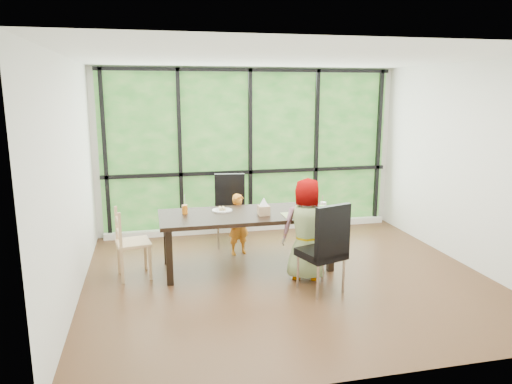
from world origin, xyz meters
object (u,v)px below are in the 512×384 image
Objects in this scene: child_toddler at (239,224)px; orange_cup at (185,209)px; chair_interior_leather at (321,247)px; chair_end_beech at (133,243)px; dining_table at (247,240)px; child_older at (309,229)px; tissue_box at (264,210)px; chair_window_leather at (230,211)px; green_cup at (322,210)px; white_mug at (323,205)px; plate_near at (299,213)px; plate_far at (222,210)px.

child_toddler reaches higher than orange_cup.
chair_interior_leather reaches higher than chair_end_beech.
dining_table is 2.11× the size of chair_interior_leather.
dining_table is at bearing -10.38° from orange_cup.
tissue_box is (-0.48, 0.39, 0.17)m from child_older.
child_older is at bearing -72.74° from child_toddler.
chair_end_beech is (-2.16, 0.94, -0.09)m from chair_interior_leather.
chair_end_beech is at bearing -167.41° from orange_cup.
chair_end_beech is 6.28× the size of tissue_box.
chair_window_leather is 9.50× the size of green_cup.
chair_end_beech is at bearing -41.62° from chair_interior_leather.
chair_interior_leather is 1.22× the size of child_toddler.
white_mug is at bearing -40.33° from child_toddler.
dining_table is 1.47m from chair_end_beech.
white_mug is (1.08, -0.53, 0.35)m from child_toddler.
green_cup is (0.29, -0.07, 0.05)m from plate_near.
chair_window_leather reaches higher than plate_near.
plate_far is at bearing -99.62° from chair_window_leather.
green_cup is (1.00, -1.23, 0.27)m from chair_window_leather.
chair_window_leather is at bearing 140.71° from white_mug.
white_mug is 0.59× the size of tissue_box.
orange_cup is 0.83× the size of tissue_box.
green_cup reaches higher than dining_table.
dining_table is 15.88× the size of tissue_box.
tissue_box is (-0.46, 0.06, 0.05)m from plate_near.
chair_window_leather is 9.13× the size of orange_cup.
dining_table is 1.78× the size of child_older.
plate_far is at bearing 5.06° from orange_cup.
dining_table is 1.18m from chair_interior_leather.
chair_end_beech is 10.70× the size of white_mug.
child_toddler is 1.31m from child_older.
chair_interior_leather is 9.50× the size of green_cup.
chair_end_beech is 1.57m from child_toddler.
child_older is (0.67, -0.53, 0.27)m from dining_table.
tissue_box is at bearing -69.54° from chair_window_leather.
dining_table is 8.91× the size of plate_near.
white_mug is at bearing -129.81° from chair_interior_leather.
child_toddler reaches higher than dining_table.
plate_near is at bearing -22.14° from plate_far.
chair_interior_leather is (0.75, -1.91, 0.00)m from chair_window_leather.
tissue_box is (0.25, -1.11, 0.27)m from chair_window_leather.
chair_interior_leather reaches higher than dining_table.
chair_window_leather is 0.84m from plate_far.
chair_end_beech is 1.01× the size of child_toddler.
child_older is (0.67, -1.10, 0.20)m from child_toddler.
tissue_box reaches higher than plate_far.
child_toddler is 7.50× the size of orange_cup.
child_older reaches higher than plate_near.
chair_end_beech is at bearing 175.28° from tissue_box.
child_toddler is 0.82m from tissue_box.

